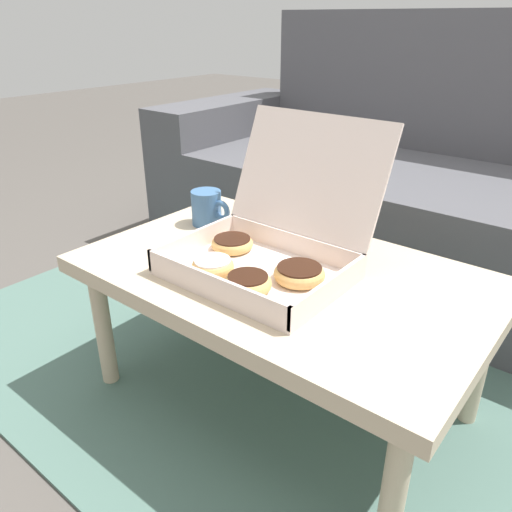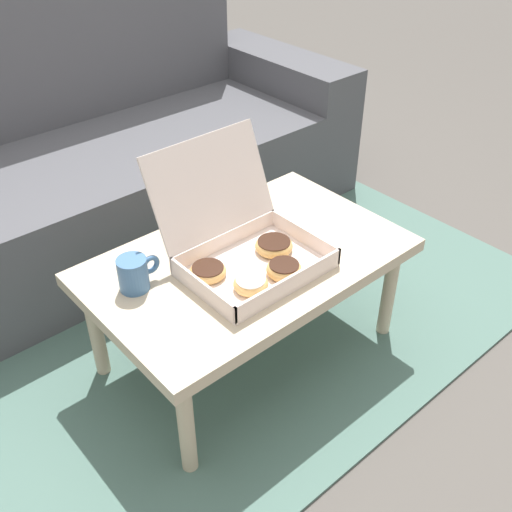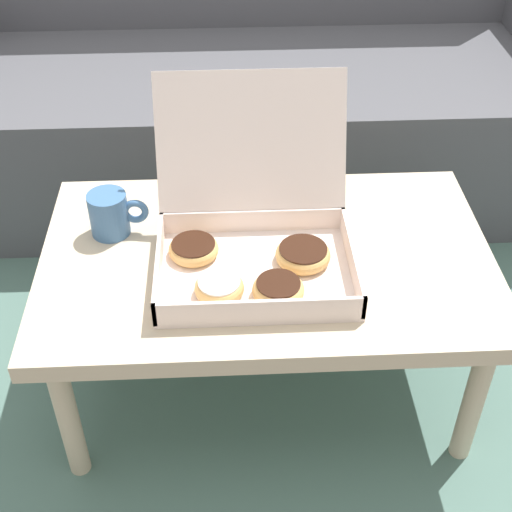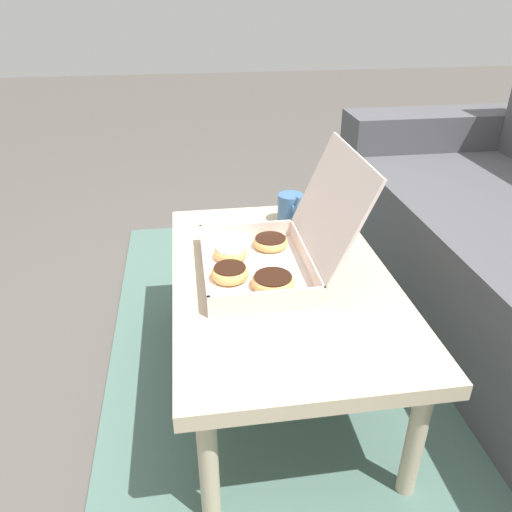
# 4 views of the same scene
# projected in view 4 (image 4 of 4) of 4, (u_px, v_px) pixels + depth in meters

# --- Properties ---
(ground_plane) EXTENTS (12.00, 12.00, 0.00)m
(ground_plane) POSITION_uv_depth(u_px,v_px,m) (322.00, 379.00, 1.57)
(ground_plane) COLOR #514C47
(area_rug) EXTENTS (2.31, 1.94, 0.01)m
(area_rug) POSITION_uv_depth(u_px,v_px,m) (413.00, 368.00, 1.60)
(area_rug) COLOR #4C6B60
(area_rug) RESTS_ON ground_plane
(coffee_table) EXTENTS (0.94, 0.59, 0.39)m
(coffee_table) POSITION_uv_depth(u_px,v_px,m) (282.00, 288.00, 1.38)
(coffee_table) COLOR #C6B293
(coffee_table) RESTS_ON ground_plane
(pastry_box) EXTENTS (0.39, 0.40, 0.33)m
(pastry_box) POSITION_uv_depth(u_px,v_px,m) (270.00, 252.00, 1.35)
(pastry_box) COLOR silver
(pastry_box) RESTS_ON coffee_table
(coffee_mug) EXTENTS (0.13, 0.08, 0.10)m
(coffee_mug) POSITION_uv_depth(u_px,v_px,m) (291.00, 209.00, 1.63)
(coffee_mug) COLOR #3D6693
(coffee_mug) RESTS_ON coffee_table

